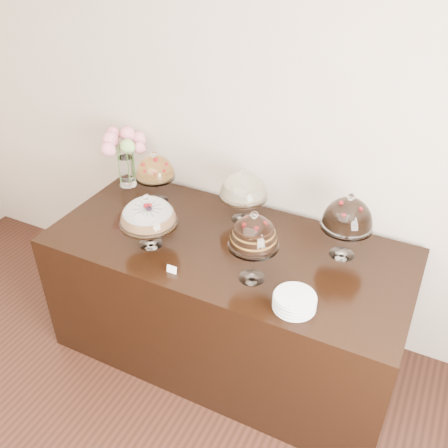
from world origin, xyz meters
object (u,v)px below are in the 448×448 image
at_px(cake_stand_cheesecake, 244,188).
at_px(cake_stand_fruit_tart, 155,169).
at_px(cake_stand_dark_choco, 348,216).
at_px(display_counter, 227,300).
at_px(cake_stand_sugar_sponge, 148,214).
at_px(plate_stack, 294,302).
at_px(cake_stand_choco_layer, 254,234).
at_px(flower_vase, 124,150).

height_order(cake_stand_cheesecake, cake_stand_fruit_tart, cake_stand_fruit_tart).
relative_size(cake_stand_dark_choco, cake_stand_fruit_tart, 1.11).
bearing_deg(display_counter, cake_stand_sugar_sponge, -154.79).
bearing_deg(cake_stand_fruit_tart, display_counter, -20.69).
bearing_deg(plate_stack, cake_stand_sugar_sponge, 171.69).
height_order(display_counter, cake_stand_sugar_sponge, cake_stand_sugar_sponge).
height_order(display_counter, cake_stand_cheesecake, cake_stand_cheesecake).
xyz_separation_m(cake_stand_choco_layer, cake_stand_fruit_tart, (-0.92, 0.47, -0.05)).
xyz_separation_m(cake_stand_dark_choco, plate_stack, (-0.10, -0.55, -0.23)).
distance_m(display_counter, cake_stand_sugar_sponge, 0.81).
bearing_deg(cake_stand_dark_choco, cake_stand_cheesecake, 173.05).
xyz_separation_m(cake_stand_dark_choco, cake_stand_fruit_tart, (-1.30, 0.04, -0.03)).
distance_m(cake_stand_cheesecake, cake_stand_fruit_tart, 0.63).
relative_size(cake_stand_fruit_tart, flower_vase, 0.90).
bearing_deg(cake_stand_fruit_tart, plate_stack, -26.02).
distance_m(display_counter, cake_stand_cheesecake, 0.75).
relative_size(cake_stand_sugar_sponge, cake_stand_cheesecake, 0.95).
bearing_deg(cake_stand_choco_layer, cake_stand_cheesecake, 119.60).
xyz_separation_m(cake_stand_cheesecake, plate_stack, (0.58, -0.64, -0.19)).
bearing_deg(flower_vase, plate_stack, -24.10).
xyz_separation_m(display_counter, plate_stack, (0.54, -0.34, 0.49)).
distance_m(cake_stand_sugar_sponge, plate_stack, 0.99).
bearing_deg(display_counter, cake_stand_fruit_tart, 159.31).
relative_size(cake_stand_choco_layer, plate_stack, 2.01).
bearing_deg(cake_stand_fruit_tart, cake_stand_sugar_sponge, -61.67).
bearing_deg(cake_stand_choco_layer, plate_stack, -22.90).
distance_m(cake_stand_choco_layer, plate_stack, 0.40).
bearing_deg(cake_stand_sugar_sponge, cake_stand_choco_layer, -1.59).
bearing_deg(flower_vase, display_counter, -19.28).
bearing_deg(cake_stand_dark_choco, cake_stand_fruit_tart, 178.44).
height_order(display_counter, cake_stand_choco_layer, cake_stand_choco_layer).
distance_m(display_counter, plate_stack, 0.81).
bearing_deg(cake_stand_fruit_tart, flower_vase, 163.77).
height_order(cake_stand_choco_layer, cake_stand_dark_choco, cake_stand_choco_layer).
distance_m(display_counter, cake_stand_dark_choco, 0.99).
bearing_deg(display_counter, flower_vase, 160.72).
bearing_deg(cake_stand_fruit_tart, cake_stand_dark_choco, -1.56).
xyz_separation_m(flower_vase, plate_stack, (1.52, -0.68, -0.23)).
relative_size(display_counter, cake_stand_dark_choco, 5.37).
height_order(cake_stand_choco_layer, flower_vase, cake_stand_choco_layer).
bearing_deg(cake_stand_choco_layer, display_counter, 139.67).
xyz_separation_m(cake_stand_choco_layer, flower_vase, (-1.23, 0.56, -0.02)).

